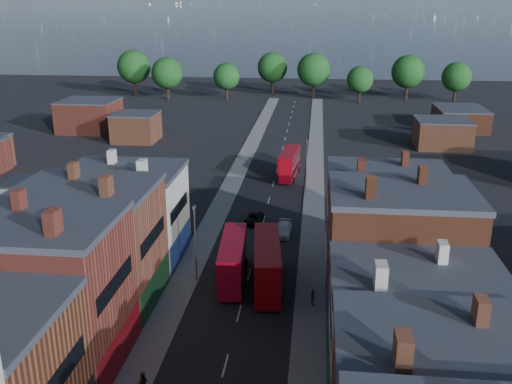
% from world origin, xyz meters
% --- Properties ---
extents(pavement_west, '(3.00, 200.00, 0.12)m').
position_xyz_m(pavement_west, '(-6.50, 50.00, 0.06)').
color(pavement_west, gray).
rests_on(pavement_west, ground).
extents(pavement_east, '(3.00, 200.00, 0.12)m').
position_xyz_m(pavement_east, '(6.50, 50.00, 0.06)').
color(pavement_east, gray).
rests_on(pavement_east, ground).
extents(lamp_post_2, '(0.25, 0.70, 8.12)m').
position_xyz_m(lamp_post_2, '(-5.20, 30.00, 4.70)').
color(lamp_post_2, slate).
rests_on(lamp_post_2, ground).
extents(lamp_post_3, '(0.25, 0.70, 8.12)m').
position_xyz_m(lamp_post_3, '(5.20, 60.00, 4.70)').
color(lamp_post_3, slate).
rests_on(lamp_post_3, ground).
extents(bus_0, '(3.14, 10.35, 4.41)m').
position_xyz_m(bus_0, '(-1.50, 30.50, 2.38)').
color(bus_0, '#B20A22').
rests_on(bus_0, ground).
extents(bus_1, '(3.65, 11.21, 4.75)m').
position_xyz_m(bus_1, '(2.08, 29.52, 2.57)').
color(bus_1, '#A2090C').
rests_on(bus_1, ground).
extents(bus_2, '(3.24, 10.27, 4.36)m').
position_xyz_m(bus_2, '(2.28, 68.10, 2.35)').
color(bus_2, '#980610').
rests_on(bus_2, ground).
extents(car_2, '(2.49, 4.57, 1.22)m').
position_xyz_m(car_2, '(-1.20, 46.96, 0.61)').
color(car_2, black).
rests_on(car_2, ground).
extents(car_3, '(2.06, 4.69, 1.34)m').
position_xyz_m(car_3, '(2.85, 43.30, 0.67)').
color(car_3, silver).
rests_on(car_3, ground).
extents(ped_1, '(0.91, 0.60, 1.73)m').
position_xyz_m(ped_1, '(-5.36, 11.93, 0.98)').
color(ped_1, '#45211B').
rests_on(ped_1, pavement_west).
extents(ped_3, '(0.52, 1.00, 1.65)m').
position_xyz_m(ped_3, '(6.68, 26.11, 0.94)').
color(ped_3, '#5E5951').
rests_on(ped_3, pavement_east).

